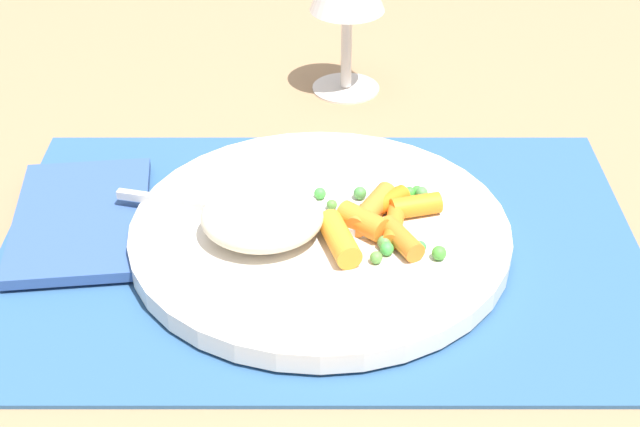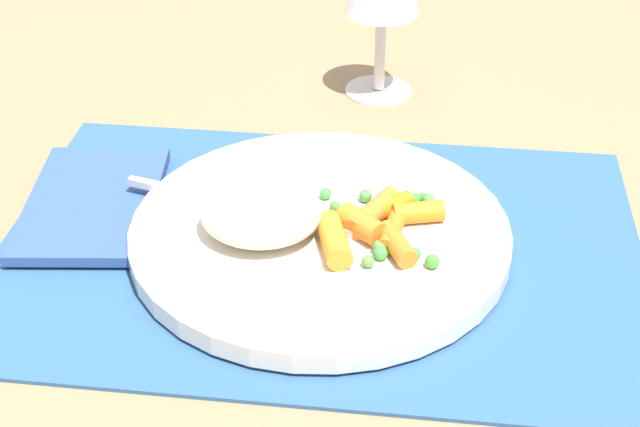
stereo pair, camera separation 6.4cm
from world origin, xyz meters
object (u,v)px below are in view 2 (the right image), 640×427
object	(u,v)px
plate	(320,234)
rice_mound	(261,213)
fork	(286,214)
napkin	(92,202)
carrot_portion	(375,225)

from	to	relation	value
plate	rice_mound	xyz separation A→B (m)	(-0.04, -0.01, 0.02)
fork	napkin	world-z (taller)	fork
napkin	fork	bearing A→B (deg)	-6.90
rice_mound	napkin	world-z (taller)	rice_mound
rice_mound	fork	xyz separation A→B (m)	(0.01, 0.02, -0.01)
rice_mound	fork	distance (m)	0.03
rice_mound	napkin	xyz separation A→B (m)	(-0.13, 0.04, -0.03)
rice_mound	carrot_portion	world-z (taller)	rice_mound
plate	carrot_portion	size ratio (longest dim) A/B	2.99
rice_mound	fork	bearing A→B (deg)	52.70
fork	napkin	xyz separation A→B (m)	(-0.15, 0.02, -0.01)
fork	napkin	bearing A→B (deg)	173.10
plate	fork	xyz separation A→B (m)	(-0.02, 0.01, 0.01)
carrot_portion	plate	bearing A→B (deg)	171.05
carrot_portion	napkin	world-z (taller)	carrot_portion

